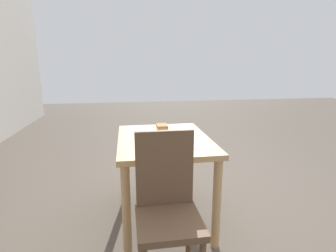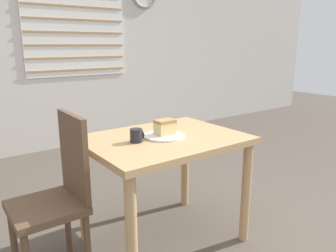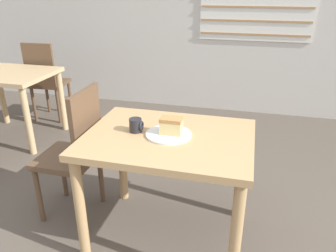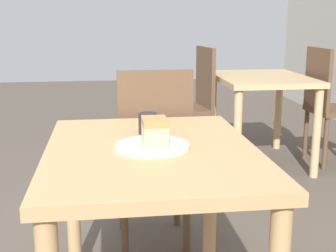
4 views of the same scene
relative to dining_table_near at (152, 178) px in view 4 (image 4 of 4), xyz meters
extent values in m
cube|color=tan|center=(0.00, 0.00, 0.09)|extent=(0.95, 0.72, 0.04)
cylinder|color=tan|center=(-0.43, -0.31, -0.26)|extent=(0.06, 0.06, 0.68)
cylinder|color=tan|center=(-0.43, 0.31, -0.26)|extent=(0.06, 0.06, 0.68)
cube|color=tan|center=(-1.92, 1.05, 0.08)|extent=(0.87, 0.69, 0.04)
cylinder|color=tan|center=(-2.30, 0.76, -0.27)|extent=(0.06, 0.06, 0.66)
cylinder|color=tan|center=(-1.53, 0.76, -0.27)|extent=(0.06, 0.06, 0.66)
cylinder|color=tan|center=(-2.30, 1.34, -0.27)|extent=(0.06, 0.06, 0.66)
cylinder|color=tan|center=(-1.53, 1.34, -0.27)|extent=(0.06, 0.06, 0.66)
cube|color=brown|center=(-0.72, 0.07, -0.17)|extent=(0.37, 0.37, 0.04)
cylinder|color=brown|center=(-0.87, 0.23, -0.40)|extent=(0.04, 0.04, 0.41)
cylinder|color=brown|center=(-0.87, -0.08, -0.40)|extent=(0.04, 0.04, 0.41)
cylinder|color=brown|center=(-0.57, 0.23, -0.40)|extent=(0.04, 0.04, 0.41)
cylinder|color=brown|center=(-0.57, -0.08, -0.40)|extent=(0.04, 0.04, 0.41)
cube|color=brown|center=(-0.55, 0.07, 0.08)|extent=(0.03, 0.35, 0.47)
cube|color=brown|center=(-2.02, 0.46, -0.17)|extent=(0.42, 0.42, 0.04)
cylinder|color=brown|center=(-2.14, 0.29, -0.40)|extent=(0.04, 0.04, 0.41)
cylinder|color=brown|center=(-1.84, 0.33, -0.40)|extent=(0.04, 0.04, 0.41)
cylinder|color=brown|center=(-2.19, 0.59, -0.40)|extent=(0.04, 0.04, 0.41)
cylinder|color=brown|center=(-1.89, 0.64, -0.40)|extent=(0.04, 0.04, 0.41)
cube|color=brown|center=(-2.04, 0.63, 0.08)|extent=(0.35, 0.08, 0.47)
cube|color=brown|center=(-1.85, 1.64, -0.17)|extent=(0.39, 0.39, 0.04)
cylinder|color=brown|center=(-1.69, 1.49, -0.40)|extent=(0.04, 0.04, 0.41)
cylinder|color=brown|center=(-2.00, 1.47, -0.40)|extent=(0.04, 0.04, 0.41)
cube|color=brown|center=(-1.84, 1.47, 0.08)|extent=(0.35, 0.06, 0.47)
cylinder|color=white|center=(0.00, 0.00, 0.12)|extent=(0.26, 0.26, 0.01)
cube|color=#E0C67F|center=(0.01, 0.01, 0.16)|extent=(0.12, 0.08, 0.07)
cube|color=#B27F47|center=(0.01, 0.01, 0.21)|extent=(0.12, 0.08, 0.02)
cylinder|color=#232328|center=(-0.20, 0.01, 0.15)|extent=(0.07, 0.07, 0.08)
torus|color=#232328|center=(-0.16, 0.01, 0.15)|extent=(0.01, 0.06, 0.06)
camera|label=1|loc=(-2.01, 0.28, 0.69)|focal=28.00mm
camera|label=2|loc=(-1.13, -1.58, 0.67)|focal=35.00mm
camera|label=3|loc=(0.41, -1.63, 0.91)|focal=35.00mm
camera|label=4|loc=(1.55, -0.15, 0.56)|focal=50.00mm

